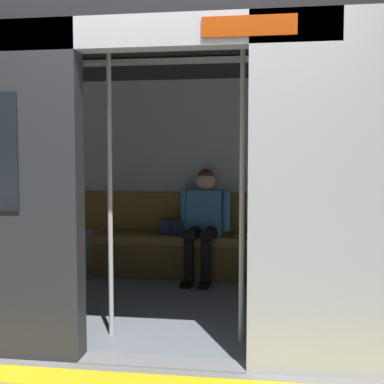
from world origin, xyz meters
name	(u,v)px	position (x,y,z in m)	size (l,w,h in m)	color
ground_plane	(163,363)	(0.00, 0.00, 0.00)	(60.00, 60.00, 0.00)	gray
platform_edge_strip	(153,383)	(0.00, 0.30, 0.00)	(8.00, 0.24, 0.01)	yellow
train_car	(182,132)	(0.08, -1.27, 1.55)	(6.40, 2.85, 2.32)	silver
bench_seat	(205,246)	(0.00, -2.34, 0.36)	(2.50, 0.44, 0.47)	olive
person_seated	(204,216)	(0.01, -2.29, 0.69)	(0.55, 0.70, 1.20)	#4C8CC6
handbag	(172,227)	(0.37, -2.37, 0.55)	(0.26, 0.15, 0.17)	#262D4C
book	(245,235)	(-0.43, -2.37, 0.48)	(0.15, 0.22, 0.03)	gold
grab_pole_door	(110,190)	(0.48, -0.45, 1.09)	(0.04, 0.04, 2.18)	silver
grab_pole_far	(242,191)	(-0.48, -0.45, 1.09)	(0.04, 0.04, 2.18)	silver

